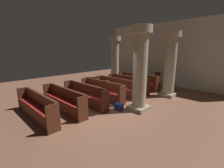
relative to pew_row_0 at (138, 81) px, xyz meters
The scene contains 15 objects.
ground_plane 3.94m from the pew_row_0, 77.50° to the right, with size 19.20×19.20×0.00m, color brown.
back_wall 2.98m from the pew_row_0, 69.52° to the left, with size 10.00×0.16×4.50m, color beige.
pew_row_0 is the anchor object (origin of this frame).
pew_row_1 1.11m from the pew_row_0, 90.00° to the right, with size 3.02×0.46×0.95m.
pew_row_2 2.22m from the pew_row_0, 90.00° to the right, with size 3.02×0.47×0.95m.
pew_row_3 3.33m from the pew_row_0, 90.00° to the right, with size 3.02×0.46×0.95m.
pew_row_4 4.43m from the pew_row_0, 90.00° to the right, with size 3.02×0.46×0.95m.
pew_row_5 5.54m from the pew_row_0, 90.00° to the right, with size 3.02×0.47×0.95m.
pew_row_6 6.65m from the pew_row_0, 90.00° to the right, with size 3.02×0.46×0.95m.
pillar_aisle_side 2.68m from the pew_row_0, ahead, with size 0.89×0.89×3.53m.
pillar_far_side 2.62m from the pew_row_0, behind, with size 0.89×0.89×3.53m.
pillar_aisle_rear 4.17m from the pew_row_0, 54.33° to the right, with size 0.85×0.85×3.53m.
lectern 1.48m from the pew_row_0, 58.24° to the left, with size 0.48×0.45×1.08m.
hymn_book 3.17m from the pew_row_0, 86.23° to the right, with size 0.17×0.22×0.03m, color maroon.
kneeler_box_blue 4.17m from the pew_row_0, 66.23° to the right, with size 0.35×0.25×0.26m, color navy.
Camera 1 is at (4.99, -4.68, 2.59)m, focal length 24.20 mm.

